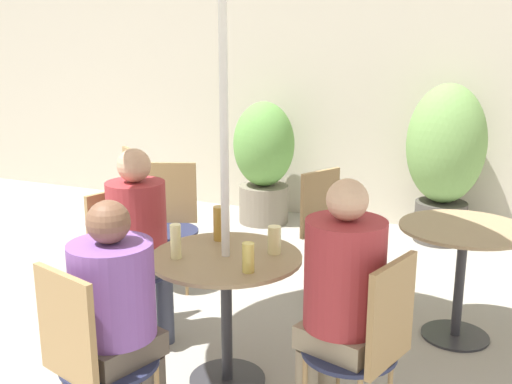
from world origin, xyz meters
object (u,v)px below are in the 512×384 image
bistro_chair_1 (88,350)px  cafe_table_far (462,253)px  beer_glass_3 (274,240)px  potted_plant_0 (264,158)px  beer_glass_1 (176,241)px  bistro_chair_4 (143,191)px  seated_person_0 (139,231)px  beer_glass_0 (220,223)px  potted_plant_1 (445,155)px  seated_person_1 (117,306)px  bistro_chair_5 (171,214)px  beer_glass_2 (249,257)px  bistro_chair_0 (124,252)px  cafe_table_near (226,285)px  seated_person_2 (341,290)px  bistro_chair_3 (329,224)px  bistro_chair_2 (370,338)px

bistro_chair_1 → cafe_table_far: bearing=-109.5°
beer_glass_3 → potted_plant_0: potted_plant_0 is taller
beer_glass_1 → bistro_chair_4: bearing=128.2°
bistro_chair_1 → beer_glass_1: (0.03, 0.69, 0.27)m
seated_person_0 → beer_glass_1: size_ratio=6.71×
beer_glass_0 → potted_plant_1: (0.92, 2.72, -0.01)m
seated_person_1 → potted_plant_1: 3.74m
seated_person_0 → seated_person_1: seated_person_0 is taller
bistro_chair_5 → beer_glass_2: (1.20, -1.25, 0.25)m
bistro_chair_0 → potted_plant_1: size_ratio=0.63×
cafe_table_far → seated_person_1: (-1.30, -1.70, 0.14)m
seated_person_1 → beer_glass_2: seated_person_1 is taller
cafe_table_near → seated_person_2: 0.72m
bistro_chair_3 → beer_glass_1: size_ratio=5.12×
beer_glass_0 → beer_glass_2: size_ratio=1.32×
bistro_chair_2 → beer_glass_3: bearing=-105.3°
bistro_chair_0 → bistro_chair_5: same height
seated_person_2 → beer_glass_3: seated_person_2 is taller
bistro_chair_2 → beer_glass_1: bistro_chair_2 is taller
seated_person_0 → cafe_table_near: bearing=-90.0°
cafe_table_far → potted_plant_1: 1.95m
cafe_table_far → beer_glass_0: beer_glass_0 is taller
beer_glass_1 → cafe_table_far: bearing=41.2°
bistro_chair_4 → seated_person_1: (1.40, -2.29, 0.14)m
seated_person_1 → bistro_chair_2: bearing=-140.8°
bistro_chair_0 → bistro_chair_3: 1.46m
cafe_table_far → beer_glass_1: 1.78m
cafe_table_near → potted_plant_0: bearing=108.8°
cafe_table_near → bistro_chair_4: bistro_chair_4 is taller
seated_person_1 → potted_plant_0: potted_plant_0 is taller
cafe_table_near → bistro_chair_2: (0.83, -0.25, -0.02)m
cafe_table_near → bistro_chair_5: 1.48m
bistro_chair_1 → cafe_table_near: bearing=-90.0°
bistro_chair_5 → cafe_table_near: bearing=-69.3°
bistro_chair_2 → beer_glass_2: 0.68m
bistro_chair_1 → bistro_chair_4: bearing=-44.5°
seated_person_0 → seated_person_1: 1.00m
bistro_chair_2 → beer_glass_0: bearing=-98.9°
seated_person_0 → seated_person_1: (0.47, -0.87, -0.02)m
bistro_chair_1 → bistro_chair_2: same height
seated_person_1 → beer_glass_2: bearing=-111.4°
bistro_chair_1 → seated_person_2: seated_person_2 is taller
seated_person_0 → seated_person_2: 1.41m
beer_glass_1 → beer_glass_3: 0.51m
seated_person_0 → beer_glass_0: size_ratio=6.25×
cafe_table_near → potted_plant_1: potted_plant_1 is taller
beer_glass_3 → potted_plant_0: (-1.19, 2.72, -0.14)m
cafe_table_far → bistro_chair_2: (-0.28, -1.27, -0.01)m
beer_glass_0 → beer_glass_1: size_ratio=1.08×
bistro_chair_5 → beer_glass_3: size_ratio=6.22×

